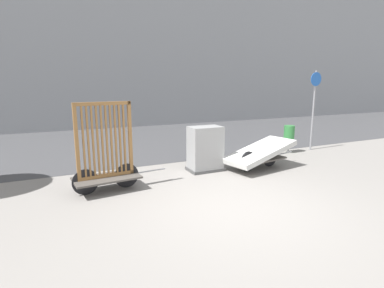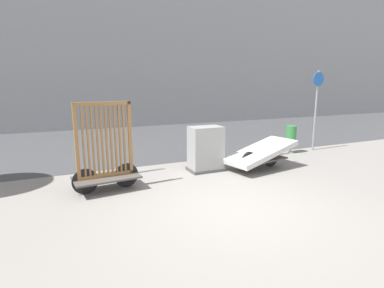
{
  "view_description": "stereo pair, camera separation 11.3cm",
  "coord_description": "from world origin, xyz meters",
  "px_view_note": "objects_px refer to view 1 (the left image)",
  "views": [
    {
      "loc": [
        -2.94,
        -4.34,
        2.23
      ],
      "look_at": [
        0.0,
        1.94,
        0.85
      ],
      "focal_mm": 28.0,
      "sensor_mm": 36.0,
      "label": 1
    },
    {
      "loc": [
        -2.84,
        -4.38,
        2.23
      ],
      "look_at": [
        0.0,
        1.94,
        0.85
      ],
      "focal_mm": 28.0,
      "sensor_mm": 36.0,
      "label": 2
    }
  ],
  "objects_px": {
    "bike_cart_with_mattress": "(260,153)",
    "trash_bin": "(289,135)",
    "utility_cabinet": "(205,150)",
    "bike_cart_with_bedframe": "(106,161)",
    "sign_post": "(314,102)"
  },
  "relations": [
    {
      "from": "utility_cabinet",
      "to": "trash_bin",
      "type": "bearing_deg",
      "value": 11.65
    },
    {
      "from": "bike_cart_with_mattress",
      "to": "utility_cabinet",
      "type": "relative_size",
      "value": 2.04
    },
    {
      "from": "bike_cart_with_mattress",
      "to": "trash_bin",
      "type": "height_order",
      "value": "trash_bin"
    },
    {
      "from": "trash_bin",
      "to": "sign_post",
      "type": "relative_size",
      "value": 0.34
    },
    {
      "from": "utility_cabinet",
      "to": "sign_post",
      "type": "distance_m",
      "value": 4.71
    },
    {
      "from": "bike_cart_with_bedframe",
      "to": "utility_cabinet",
      "type": "xyz_separation_m",
      "value": [
        2.6,
        0.48,
        -0.12
      ]
    },
    {
      "from": "bike_cart_with_mattress",
      "to": "trash_bin",
      "type": "relative_size",
      "value": 2.65
    },
    {
      "from": "bike_cart_with_mattress",
      "to": "trash_bin",
      "type": "distance_m",
      "value": 2.44
    },
    {
      "from": "bike_cart_with_bedframe",
      "to": "bike_cart_with_mattress",
      "type": "height_order",
      "value": "bike_cart_with_bedframe"
    },
    {
      "from": "utility_cabinet",
      "to": "sign_post",
      "type": "relative_size",
      "value": 0.44
    },
    {
      "from": "bike_cart_with_bedframe",
      "to": "bike_cart_with_mattress",
      "type": "relative_size",
      "value": 0.87
    },
    {
      "from": "sign_post",
      "to": "trash_bin",
      "type": "bearing_deg",
      "value": 179.66
    },
    {
      "from": "bike_cart_with_mattress",
      "to": "sign_post",
      "type": "xyz_separation_m",
      "value": [
        3.12,
        1.2,
        1.22
      ]
    },
    {
      "from": "bike_cart_with_bedframe",
      "to": "utility_cabinet",
      "type": "distance_m",
      "value": 2.65
    },
    {
      "from": "bike_cart_with_mattress",
      "to": "sign_post",
      "type": "distance_m",
      "value": 3.56
    }
  ]
}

